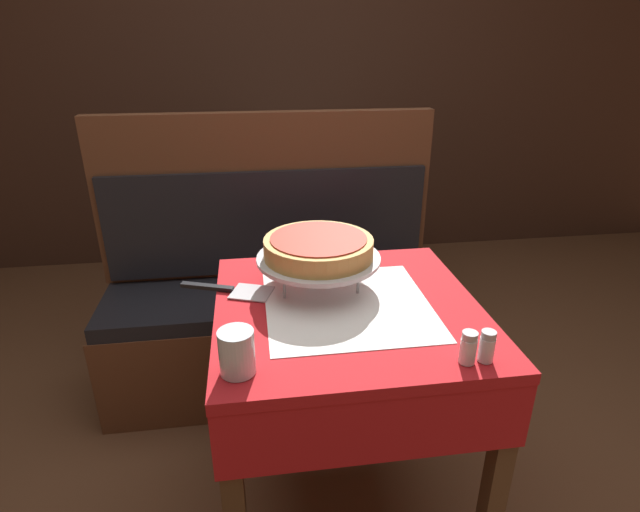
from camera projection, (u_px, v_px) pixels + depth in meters
name	position (u px, v px, depth m)	size (l,w,h in m)	color
ground_plane	(343.00, 503.00, 1.65)	(14.00, 14.00, 0.00)	brown
dining_table_front	(347.00, 343.00, 1.40)	(0.71, 0.71, 0.75)	red
dining_table_rear	(309.00, 186.00, 2.81)	(0.82, 0.82, 0.76)	beige
booth_bench	(273.00, 312.00, 2.12)	(1.37, 0.44, 1.15)	brown
back_wall_panel	(283.00, 75.00, 3.12)	(6.00, 0.04, 2.40)	#3D2319
pizza_pan_stand	(319.00, 259.00, 1.41)	(0.35, 0.35, 0.09)	#ADADB2
deep_dish_pizza	(318.00, 247.00, 1.40)	(0.31, 0.31, 0.06)	tan
pizza_server	(230.00, 290.00, 1.42)	(0.27, 0.14, 0.01)	#BCBCC1
water_glass_near	(237.00, 352.00, 1.06)	(0.08, 0.08, 0.10)	silver
salt_shaker	(468.00, 348.00, 1.09)	(0.04, 0.04, 0.08)	silver
pepper_shaker	(487.00, 346.00, 1.10)	(0.03, 0.03, 0.08)	silver
condiment_caddy	(327.00, 157.00, 2.78)	(0.11, 0.11, 0.16)	black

